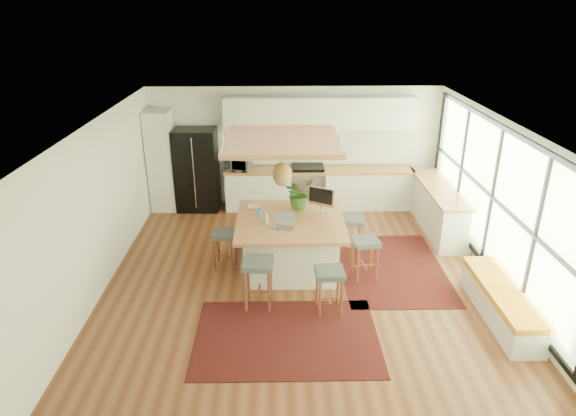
{
  "coord_description": "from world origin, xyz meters",
  "views": [
    {
      "loc": [
        -0.35,
        -7.43,
        4.43
      ],
      "look_at": [
        -0.2,
        0.5,
        1.1
      ],
      "focal_mm": 31.02,
      "sensor_mm": 36.0,
      "label": 1
    }
  ],
  "objects_px": {
    "fridge": "(197,169)",
    "island": "(290,243)",
    "stool_near_left": "(259,285)",
    "monitor": "(321,198)",
    "stool_near_right": "(329,291)",
    "stool_right_front": "(365,259)",
    "laptop": "(283,221)",
    "island_plant": "(299,196)",
    "stool_left_side": "(225,249)",
    "stool_right_back": "(350,238)",
    "microwave": "(238,162)"
  },
  "relations": [
    {
      "from": "island",
      "to": "stool_near_right",
      "type": "xyz_separation_m",
      "value": [
        0.55,
        -1.39,
        -0.11
      ]
    },
    {
      "from": "monitor",
      "to": "island_plant",
      "type": "xyz_separation_m",
      "value": [
        -0.39,
        0.17,
        -0.03
      ]
    },
    {
      "from": "fridge",
      "to": "island",
      "type": "xyz_separation_m",
      "value": [
        2.02,
        -2.79,
        -0.46
      ]
    },
    {
      "from": "island",
      "to": "laptop",
      "type": "relative_size",
      "value": 5.12
    },
    {
      "from": "stool_near_left",
      "to": "stool_right_front",
      "type": "height_order",
      "value": "stool_near_left"
    },
    {
      "from": "stool_near_right",
      "to": "monitor",
      "type": "xyz_separation_m",
      "value": [
        -0.0,
        1.73,
        0.83
      ]
    },
    {
      "from": "laptop",
      "to": "monitor",
      "type": "xyz_separation_m",
      "value": [
        0.69,
        0.67,
        0.14
      ]
    },
    {
      "from": "island",
      "to": "stool_left_side",
      "type": "bearing_deg",
      "value": 177.96
    },
    {
      "from": "laptop",
      "to": "stool_near_left",
      "type": "bearing_deg",
      "value": -97.13
    },
    {
      "from": "stool_right_front",
      "to": "laptop",
      "type": "relative_size",
      "value": 2.02
    },
    {
      "from": "stool_near_left",
      "to": "island_plant",
      "type": "xyz_separation_m",
      "value": [
        0.69,
        1.71,
        0.8
      ]
    },
    {
      "from": "stool_left_side",
      "to": "laptop",
      "type": "distance_m",
      "value": 1.29
    },
    {
      "from": "island_plant",
      "to": "stool_near_right",
      "type": "bearing_deg",
      "value": -78.41
    },
    {
      "from": "laptop",
      "to": "stool_right_back",
      "type": "bearing_deg",
      "value": 47.19
    },
    {
      "from": "stool_right_front",
      "to": "laptop",
      "type": "distance_m",
      "value": 1.56
    },
    {
      "from": "stool_near_right",
      "to": "stool_right_back",
      "type": "xyz_separation_m",
      "value": [
        0.56,
        1.79,
        0.0
      ]
    },
    {
      "from": "stool_right_back",
      "to": "monitor",
      "type": "relative_size",
      "value": 1.57
    },
    {
      "from": "stool_right_front",
      "to": "island_plant",
      "type": "distance_m",
      "value": 1.63
    },
    {
      "from": "stool_right_front",
      "to": "island_plant",
      "type": "bearing_deg",
      "value": 140.54
    },
    {
      "from": "island",
      "to": "monitor",
      "type": "xyz_separation_m",
      "value": [
        0.55,
        0.34,
        0.72
      ]
    },
    {
      "from": "fridge",
      "to": "monitor",
      "type": "height_order",
      "value": "fridge"
    },
    {
      "from": "fridge",
      "to": "monitor",
      "type": "relative_size",
      "value": 3.71
    },
    {
      "from": "stool_near_right",
      "to": "stool_right_front",
      "type": "xyz_separation_m",
      "value": [
        0.7,
        1.0,
        0.0
      ]
    },
    {
      "from": "stool_near_left",
      "to": "monitor",
      "type": "relative_size",
      "value": 1.58
    },
    {
      "from": "stool_left_side",
      "to": "monitor",
      "type": "distance_m",
      "value": 1.93
    },
    {
      "from": "microwave",
      "to": "island_plant",
      "type": "distance_m",
      "value": 2.57
    },
    {
      "from": "stool_right_front",
      "to": "laptop",
      "type": "height_order",
      "value": "laptop"
    },
    {
      "from": "stool_right_back",
      "to": "stool_left_side",
      "type": "height_order",
      "value": "stool_right_back"
    },
    {
      "from": "island_plant",
      "to": "monitor",
      "type": "bearing_deg",
      "value": -23.87
    },
    {
      "from": "stool_right_back",
      "to": "island",
      "type": "bearing_deg",
      "value": -160.1
    },
    {
      "from": "stool_near_left",
      "to": "laptop",
      "type": "distance_m",
      "value": 1.18
    },
    {
      "from": "fridge",
      "to": "island",
      "type": "bearing_deg",
      "value": -52.05
    },
    {
      "from": "stool_near_right",
      "to": "stool_left_side",
      "type": "height_order",
      "value": "stool_near_right"
    },
    {
      "from": "stool_near_right",
      "to": "monitor",
      "type": "relative_size",
      "value": 1.45
    },
    {
      "from": "stool_near_right",
      "to": "stool_right_front",
      "type": "relative_size",
      "value": 0.99
    },
    {
      "from": "stool_near_left",
      "to": "laptop",
      "type": "xyz_separation_m",
      "value": [
        0.39,
        0.87,
        0.7
      ]
    },
    {
      "from": "laptop",
      "to": "monitor",
      "type": "height_order",
      "value": "monitor"
    },
    {
      "from": "stool_right_back",
      "to": "monitor",
      "type": "xyz_separation_m",
      "value": [
        -0.56,
        -0.06,
        0.83
      ]
    },
    {
      "from": "laptop",
      "to": "microwave",
      "type": "distance_m",
      "value": 3.23
    },
    {
      "from": "stool_right_back",
      "to": "monitor",
      "type": "height_order",
      "value": "monitor"
    },
    {
      "from": "fridge",
      "to": "island_plant",
      "type": "relative_size",
      "value": 3.18
    },
    {
      "from": "monitor",
      "to": "laptop",
      "type": "bearing_deg",
      "value": -104.97
    },
    {
      "from": "monitor",
      "to": "microwave",
      "type": "relative_size",
      "value": 0.92
    },
    {
      "from": "stool_near_left",
      "to": "stool_right_front",
      "type": "bearing_deg",
      "value": 24.6
    },
    {
      "from": "stool_near_left",
      "to": "stool_near_right",
      "type": "xyz_separation_m",
      "value": [
        1.08,
        -0.19,
        0.0
      ]
    },
    {
      "from": "stool_right_back",
      "to": "microwave",
      "type": "distance_m",
      "value": 3.3
    },
    {
      "from": "stool_near_left",
      "to": "monitor",
      "type": "height_order",
      "value": "monitor"
    },
    {
      "from": "fridge",
      "to": "stool_near_left",
      "type": "bearing_deg",
      "value": -67.38
    },
    {
      "from": "fridge",
      "to": "stool_right_back",
      "type": "relative_size",
      "value": 2.36
    },
    {
      "from": "stool_near_right",
      "to": "stool_left_side",
      "type": "distance_m",
      "value": 2.23
    }
  ]
}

